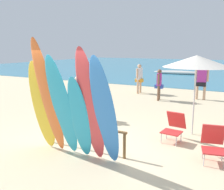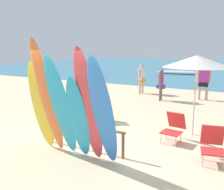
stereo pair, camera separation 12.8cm
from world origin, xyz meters
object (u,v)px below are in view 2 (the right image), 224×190
Objects in this scene: surfboard_teal_2 at (61,107)px; beachgoer_strolling at (161,83)px; beachgoer_photographing at (204,80)px; beachgoer_by_water at (79,94)px; surfboard_blue_5 at (103,113)px; surfboard_teal_3 at (78,118)px; beach_chair_red at (212,143)px; surfboard_rack at (84,131)px; distant_boat at (182,73)px; surfboard_red_4 at (89,107)px; beach_chair_blue at (174,126)px; surfboard_orange_1 at (48,98)px; surfboard_yellow_0 at (42,106)px; beachgoer_near_rack at (141,77)px; beach_umbrella at (197,61)px.

beachgoer_strolling is (0.11, 7.32, -0.34)m from surfboard_teal_2.
beachgoer_photographing is 6.52m from beachgoer_by_water.
surfboard_blue_5 is 4.03m from beachgoer_by_water.
beach_chair_red is at bearing 22.99° from surfboard_teal_3.
surfboard_rack is 8.00m from beachgoer_photographing.
surfboard_blue_5 is 19.94m from distant_boat.
surfboard_red_4 is at bearing 179.87° from surfboard_blue_5.
beachgoer_strolling is 5.42m from beach_chair_blue.
beachgoer_photographing is 7.08m from beach_chair_red.
surfboard_blue_5 is at bearing -1.04° from beachgoer_strolling.
surfboard_orange_1 reaches higher than beachgoer_strolling.
distant_boat is at bearing 95.48° from surfboard_teal_2.
surfboard_yellow_0 is at bearing 171.31° from surfboard_teal_2.
surfboard_rack is at bearing 16.80° from beachgoer_near_rack.
beachgoer_by_water is 4.71m from beachgoer_strolling.
surfboard_teal_2 is 3.38m from beachgoer_by_water.
beachgoer_near_rack is 2.04× the size of beach_chair_blue.
distant_boat is at bearing 102.69° from surfboard_blue_5.
beach_umbrella is (1.31, 3.03, 0.95)m from surfboard_blue_5.
beach_chair_blue is 1.94m from beach_umbrella.
surfboard_red_4 reaches higher than beach_umbrella.
beachgoer_by_water is at bearing 116.13° from surfboard_orange_1.
surfboard_orange_1 is 4.20m from beach_umbrella.
beach_umbrella is at bearing -76.36° from distant_boat.
surfboard_blue_5 is (1.48, 0.01, -0.18)m from surfboard_orange_1.
beachgoer_photographing is (1.19, 8.38, -0.29)m from surfboard_red_4.
beach_umbrella is at bearing 106.57° from beachgoer_by_water.
beach_umbrella reaches higher than beachgoer_by_water.
beachgoer_by_water is (-2.04, 2.86, -0.10)m from surfboard_teal_3.
beachgoer_by_water is at bearing -178.77° from beach_umbrella.
beach_umbrella is at bearing 102.75° from beach_chair_red.
surfboard_rack is at bearing -110.10° from beachgoer_photographing.
distant_boat is at bearing -173.53° from beachgoer_near_rack.
surfboard_teal_3 is 0.43× the size of distant_boat.
beach_chair_red is 1.03× the size of beach_chair_blue.
surfboard_rack is 2.49m from beach_chair_blue.
surfboard_teal_3 is 0.44m from surfboard_red_4.
surfboard_red_4 reaches higher than beachgoer_strolling.
surfboard_teal_2 is at bearing -85.27° from distant_boat.
beachgoer_near_rack is (-1.43, 8.64, -0.27)m from surfboard_teal_2.
beach_umbrella reaches higher than surfboard_rack.
beach_chair_red is (3.50, 1.46, -0.96)m from surfboard_orange_1.
beach_chair_red is (2.71, 1.37, -0.56)m from surfboard_teal_3.
surfboard_teal_3 reaches higher than distant_boat.
beachgoer_strolling is at bearing 105.81° from beach_chair_red.
surfboard_blue_5 is at bearing -33.69° from surfboard_rack.
surfboard_red_4 is 3.77m from beachgoer_by_water.
surfboard_blue_5 is at bearing -105.25° from beach_chair_blue.
beach_umbrella is (3.85, -5.62, 1.22)m from beachgoer_near_rack.
distant_boat is at bearing 99.91° from beachgoer_photographing.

